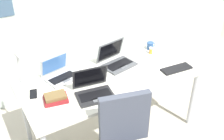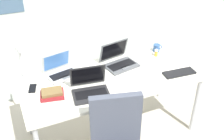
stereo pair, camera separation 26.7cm
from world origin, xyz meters
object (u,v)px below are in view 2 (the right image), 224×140
at_px(laptop_far_corner, 61,71).
at_px(laptop_by_keyboard, 90,89).
at_px(laptop_near_lamp, 119,61).
at_px(external_keyboard, 179,73).
at_px(cell_phone, 33,88).
at_px(computer_mouse, 94,71).
at_px(coffee_mug, 157,48).
at_px(desk_lamp, 22,64).
at_px(book_stack, 52,94).
at_px(pill_bottle, 156,53).

distance_m(laptop_far_corner, laptop_by_keyboard, 0.44).
bearing_deg(laptop_near_lamp, laptop_far_corner, 174.15).
height_order(external_keyboard, cell_phone, external_keyboard).
relative_size(computer_mouse, cell_phone, 0.71).
bearing_deg(coffee_mug, computer_mouse, -170.70).
bearing_deg(laptop_by_keyboard, cell_phone, 149.36).
bearing_deg(cell_phone, computer_mouse, 18.64).
xyz_separation_m(desk_lamp, laptop_near_lamp, (0.96, -0.09, -0.15)).
bearing_deg(book_stack, laptop_near_lamp, 18.03).
xyz_separation_m(laptop_far_corner, computer_mouse, (0.31, -0.10, -0.03)).
bearing_deg(pill_bottle, coffee_mug, 55.63).
bearing_deg(laptop_far_corner, book_stack, -117.93).
distance_m(computer_mouse, coffee_mug, 0.84).
bearing_deg(desk_lamp, cell_phone, -76.01).
bearing_deg(laptop_near_lamp, book_stack, -161.97).
bearing_deg(laptop_near_lamp, pill_bottle, 0.43).
xyz_separation_m(laptop_near_lamp, cell_phone, (-0.92, -0.07, -0.04)).
xyz_separation_m(laptop_far_corner, laptop_by_keyboard, (0.16, -0.41, 0.00)).
relative_size(computer_mouse, book_stack, 0.41).
relative_size(desk_lamp, pill_bottle, 5.07).
distance_m(external_keyboard, pill_bottle, 0.41).
height_order(laptop_near_lamp, laptop_by_keyboard, laptop_near_lamp).
relative_size(laptop_far_corner, laptop_by_keyboard, 0.95).
distance_m(laptop_near_lamp, cell_phone, 0.93).
distance_m(cell_phone, book_stack, 0.24).
distance_m(computer_mouse, book_stack, 0.52).
height_order(external_keyboard, pill_bottle, pill_bottle).
relative_size(external_keyboard, pill_bottle, 4.18).
bearing_deg(laptop_near_lamp, desk_lamp, 174.57).
bearing_deg(laptop_far_corner, desk_lamp, 175.30).
xyz_separation_m(desk_lamp, laptop_far_corner, (0.35, -0.03, -0.15)).
xyz_separation_m(laptop_by_keyboard, cell_phone, (-0.47, 0.28, -0.04)).
height_order(desk_lamp, computer_mouse, desk_lamp).
bearing_deg(book_stack, cell_phone, 127.47).
bearing_deg(laptop_near_lamp, computer_mouse, -172.31).
bearing_deg(desk_lamp, book_stack, -62.16).
relative_size(laptop_near_lamp, laptop_by_keyboard, 1.05).
xyz_separation_m(external_keyboard, computer_mouse, (-0.79, 0.37, 0.01)).
relative_size(laptop_near_lamp, cell_phone, 2.82).
bearing_deg(external_keyboard, laptop_near_lamp, 144.72).
bearing_deg(book_stack, external_keyboard, -6.97).
bearing_deg(cell_phone, laptop_near_lamp, 20.39).
bearing_deg(laptop_far_corner, cell_phone, -157.24).
relative_size(desk_lamp, book_stack, 1.71).
distance_m(laptop_by_keyboard, pill_bottle, 0.98).
distance_m(pill_bottle, book_stack, 1.27).
xyz_separation_m(desk_lamp, cell_phone, (0.04, -0.16, -0.19)).
height_order(external_keyboard, coffee_mug, coffee_mug).
bearing_deg(pill_bottle, external_keyboard, -87.47).
distance_m(laptop_far_corner, cell_phone, 0.34).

